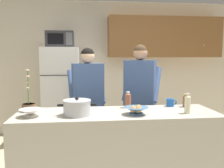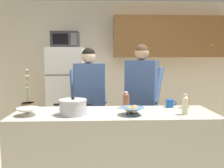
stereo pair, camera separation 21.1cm
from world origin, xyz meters
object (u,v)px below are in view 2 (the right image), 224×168
(bottle_near_edge, at_px, (186,101))
(empty_bowl, at_px, (28,111))
(bottle_mid_counter, at_px, (185,105))
(refrigerator, at_px, (67,94))
(bread_bowl, at_px, (132,110))
(person_near_pot, at_px, (89,93))
(bottle_far_corner, at_px, (126,100))
(microwave, at_px, (66,40))
(person_by_sink, at_px, (141,90))
(cooking_pot, at_px, (73,107))
(potted_orchid, at_px, (28,104))
(coffee_mug, at_px, (170,103))

(bottle_near_edge, bearing_deg, empty_bowl, -170.35)
(empty_bowl, relative_size, bottle_mid_counter, 1.03)
(empty_bowl, height_order, bottle_near_edge, bottle_near_edge)
(refrigerator, xyz_separation_m, bread_bowl, (0.96, -1.98, 0.13))
(person_near_pot, relative_size, bottle_far_corner, 8.47)
(microwave, bearing_deg, bottle_mid_counter, -52.24)
(person_by_sink, height_order, empty_bowl, person_by_sink)
(microwave, xyz_separation_m, bottle_far_corner, (0.93, -1.60, -0.81))
(refrigerator, xyz_separation_m, bottle_mid_counter, (1.52, -1.98, 0.18))
(bread_bowl, distance_m, empty_bowl, 1.08)
(microwave, bearing_deg, cooking_pot, -79.78)
(bread_bowl, xyz_separation_m, empty_bowl, (-1.08, 0.02, -0.00))
(bread_bowl, relative_size, potted_orchid, 0.53)
(bread_bowl, height_order, potted_orchid, potted_orchid)
(empty_bowl, bearing_deg, potted_orchid, 105.77)
(person_near_pot, xyz_separation_m, empty_bowl, (-0.59, -0.87, -0.06))
(empty_bowl, relative_size, bottle_near_edge, 1.42)
(bread_bowl, distance_m, potted_orchid, 1.19)
(cooking_pot, xyz_separation_m, bottle_far_corner, (0.59, 0.31, 0.01))
(person_by_sink, bearing_deg, empty_bowl, -146.90)
(cooking_pot, distance_m, coffee_mug, 1.17)
(microwave, height_order, potted_orchid, microwave)
(person_near_pot, height_order, coffee_mug, person_near_pot)
(person_by_sink, height_order, cooking_pot, person_by_sink)
(refrigerator, relative_size, cooking_pot, 4.20)
(person_by_sink, relative_size, coffee_mug, 12.94)
(refrigerator, distance_m, bottle_far_corner, 1.88)
(cooking_pot, bearing_deg, bottle_mid_counter, -2.20)
(coffee_mug, height_order, bread_bowl, bread_bowl)
(microwave, height_order, bottle_far_corner, microwave)
(coffee_mug, distance_m, bottle_mid_counter, 0.39)
(bread_bowl, distance_m, bottle_mid_counter, 0.56)
(person_near_pot, bearing_deg, microwave, 113.63)
(microwave, relative_size, person_by_sink, 0.28)
(bread_bowl, bearing_deg, bottle_far_corner, 94.55)
(person_near_pot, bearing_deg, coffee_mug, -27.37)
(person_near_pot, height_order, cooking_pot, person_near_pot)
(bottle_far_corner, bearing_deg, person_by_sink, 63.30)
(person_by_sink, distance_m, coffee_mug, 0.58)
(refrigerator, xyz_separation_m, bottle_far_corner, (0.93, -1.62, 0.17))
(person_near_pot, distance_m, empty_bowl, 1.05)
(person_by_sink, bearing_deg, refrigerator, 137.81)
(person_by_sink, xyz_separation_m, coffee_mug, (0.26, -0.51, -0.10))
(empty_bowl, distance_m, bottle_near_edge, 1.79)
(bread_bowl, bearing_deg, potted_orchid, 166.23)
(coffee_mug, xyz_separation_m, bottle_near_edge, (0.18, -0.05, 0.03))
(empty_bowl, bearing_deg, person_by_sink, 33.10)
(cooking_pot, bearing_deg, person_near_pot, 81.97)
(person_near_pot, distance_m, coffee_mug, 1.13)
(bread_bowl, bearing_deg, coffee_mug, 36.67)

